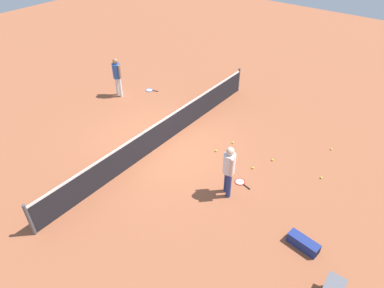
# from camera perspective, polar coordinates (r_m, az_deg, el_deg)

# --- Properties ---
(ground_plane) EXTENTS (40.00, 40.00, 0.00)m
(ground_plane) POSITION_cam_1_polar(r_m,az_deg,el_deg) (12.08, -4.87, 0.09)
(ground_plane) COLOR #9E5638
(court_net) EXTENTS (10.09, 0.09, 1.07)m
(court_net) POSITION_cam_1_polar(r_m,az_deg,el_deg) (11.79, -4.99, 2.05)
(court_net) COLOR #4C4C51
(court_net) RESTS_ON ground_plane
(player_near_side) EXTENTS (0.48, 0.48, 1.70)m
(player_near_side) POSITION_cam_1_polar(r_m,az_deg,el_deg) (9.52, 6.20, -3.94)
(player_near_side) COLOR navy
(player_near_side) RESTS_ON ground_plane
(player_far_side) EXTENTS (0.38, 0.53, 1.70)m
(player_far_side) POSITION_cam_1_polar(r_m,az_deg,el_deg) (14.89, -12.44, 11.35)
(player_far_side) COLOR white
(player_far_side) RESTS_ON ground_plane
(tennis_racket_near_player) EXTENTS (0.38, 0.61, 0.03)m
(tennis_racket_near_player) POSITION_cam_1_polar(r_m,az_deg,el_deg) (10.59, 8.12, -6.35)
(tennis_racket_near_player) COLOR red
(tennis_racket_near_player) RESTS_ON ground_plane
(tennis_racket_far_player) EXTENTS (0.40, 0.61, 0.03)m
(tennis_racket_far_player) POSITION_cam_1_polar(r_m,az_deg,el_deg) (15.53, -7.06, 8.94)
(tennis_racket_far_player) COLOR blue
(tennis_racket_far_player) RESTS_ON ground_plane
(tennis_ball_near_player) EXTENTS (0.07, 0.07, 0.07)m
(tennis_ball_near_player) POSITION_cam_1_polar(r_m,az_deg,el_deg) (11.34, 20.81, -5.28)
(tennis_ball_near_player) COLOR #C6E033
(tennis_ball_near_player) RESTS_ON ground_plane
(tennis_ball_by_net) EXTENTS (0.07, 0.07, 0.07)m
(tennis_ball_by_net) POSITION_cam_1_polar(r_m,az_deg,el_deg) (11.57, 13.32, -2.61)
(tennis_ball_by_net) COLOR #C6E033
(tennis_ball_by_net) RESTS_ON ground_plane
(tennis_ball_midcourt) EXTENTS (0.07, 0.07, 0.07)m
(tennis_ball_midcourt) POSITION_cam_1_polar(r_m,az_deg,el_deg) (11.12, 10.17, -3.96)
(tennis_ball_midcourt) COLOR #C6E033
(tennis_ball_midcourt) RESTS_ON ground_plane
(tennis_ball_baseline) EXTENTS (0.07, 0.07, 0.07)m
(tennis_ball_baseline) POSITION_cam_1_polar(r_m,az_deg,el_deg) (12.11, 6.85, 0.23)
(tennis_ball_baseline) COLOR #C6E033
(tennis_ball_baseline) RESTS_ON ground_plane
(tennis_ball_stray_left) EXTENTS (0.07, 0.07, 0.07)m
(tennis_ball_stray_left) POSITION_cam_1_polar(r_m,az_deg,el_deg) (12.66, 22.27, -0.80)
(tennis_ball_stray_left) COLOR #C6E033
(tennis_ball_stray_left) RESTS_ON ground_plane
(tennis_ball_stray_right) EXTENTS (0.07, 0.07, 0.07)m
(tennis_ball_stray_right) POSITION_cam_1_polar(r_m,az_deg,el_deg) (11.68, 4.04, -1.13)
(tennis_ball_stray_right) COLOR #C6E033
(tennis_ball_stray_right) RESTS_ON ground_plane
(equipment_bag) EXTENTS (0.39, 0.83, 0.28)m
(equipment_bag) POSITION_cam_1_polar(r_m,az_deg,el_deg) (9.23, 18.32, -15.60)
(equipment_bag) COLOR navy
(equipment_bag) RESTS_ON ground_plane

